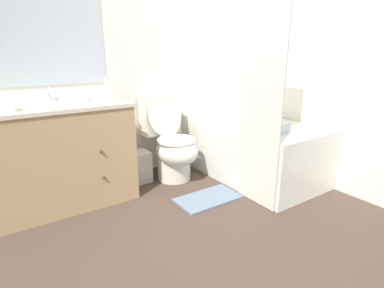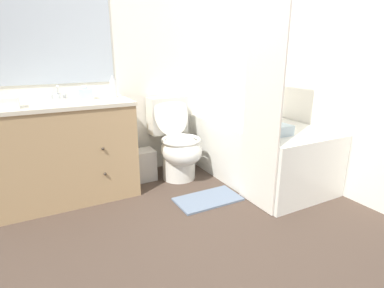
# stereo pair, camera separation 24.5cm
# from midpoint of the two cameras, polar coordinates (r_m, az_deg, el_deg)

# --- Properties ---
(ground_plane) EXTENTS (14.00, 14.00, 0.00)m
(ground_plane) POSITION_cam_midpoint_polar(r_m,az_deg,el_deg) (2.10, 4.85, -18.67)
(ground_plane) COLOR #47382D
(wall_back) EXTENTS (8.00, 0.06, 2.50)m
(wall_back) POSITION_cam_midpoint_polar(r_m,az_deg,el_deg) (3.08, -14.13, 17.13)
(wall_back) COLOR white
(wall_back) RESTS_ON ground_plane
(wall_right) EXTENTS (0.05, 2.55, 2.50)m
(wall_right) POSITION_cam_midpoint_polar(r_m,az_deg,el_deg) (3.22, 16.28, 16.92)
(wall_right) COLOR white
(wall_right) RESTS_ON ground_plane
(vanity_cabinet) EXTENTS (1.10, 0.61, 0.84)m
(vanity_cabinet) POSITION_cam_midpoint_polar(r_m,az_deg,el_deg) (2.71, -26.08, -1.79)
(vanity_cabinet) COLOR tan
(vanity_cabinet) RESTS_ON ground_plane
(sink_faucet) EXTENTS (0.14, 0.12, 0.12)m
(sink_faucet) POSITION_cam_midpoint_polar(r_m,az_deg,el_deg) (2.81, -27.90, 7.95)
(sink_faucet) COLOR silver
(sink_faucet) RESTS_ON vanity_cabinet
(toilet) EXTENTS (0.39, 0.65, 0.85)m
(toilet) POSITION_cam_midpoint_polar(r_m,az_deg,el_deg) (2.97, -6.27, -0.07)
(toilet) COLOR silver
(toilet) RESTS_ON ground_plane
(bathtub) EXTENTS (0.77, 1.43, 0.56)m
(bathtub) POSITION_cam_midpoint_polar(r_m,az_deg,el_deg) (3.10, 8.91, -0.81)
(bathtub) COLOR silver
(bathtub) RESTS_ON ground_plane
(shower_curtain) EXTENTS (0.01, 0.42, 2.00)m
(shower_curtain) POSITION_cam_midpoint_polar(r_m,az_deg,el_deg) (2.34, 10.40, 11.47)
(shower_curtain) COLOR silver
(shower_curtain) RESTS_ON ground_plane
(wastebasket) EXTENTS (0.23, 0.20, 0.30)m
(wastebasket) POSITION_cam_midpoint_polar(r_m,az_deg,el_deg) (2.99, -12.67, -4.35)
(wastebasket) COLOR #B7B2A8
(wastebasket) RESTS_ON ground_plane
(tissue_box) EXTENTS (0.11, 0.13, 0.12)m
(tissue_box) POSITION_cam_midpoint_polar(r_m,az_deg,el_deg) (2.70, -23.28, 8.53)
(tissue_box) COLOR silver
(tissue_box) RESTS_ON vanity_cabinet
(soap_dispenser) EXTENTS (0.06, 0.06, 0.19)m
(soap_dispenser) POSITION_cam_midpoint_polar(r_m,az_deg,el_deg) (2.75, -18.31, 9.96)
(soap_dispenser) COLOR silver
(soap_dispenser) RESTS_ON vanity_cabinet
(bath_towel_folded) EXTENTS (0.27, 0.23, 0.09)m
(bath_towel_folded) POSITION_cam_midpoint_polar(r_m,az_deg,el_deg) (2.62, 11.91, 3.03)
(bath_towel_folded) COLOR silver
(bath_towel_folded) RESTS_ON bathtub
(bath_mat) EXTENTS (0.56, 0.31, 0.02)m
(bath_mat) POSITION_cam_midpoint_polar(r_m,az_deg,el_deg) (2.63, 0.37, -10.38)
(bath_mat) COLOR slate
(bath_mat) RESTS_ON ground_plane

